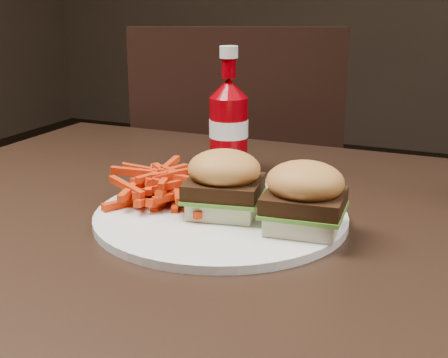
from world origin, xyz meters
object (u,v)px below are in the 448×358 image
at_px(dining_table, 297,242).
at_px(ketchup_bottle, 229,135).
at_px(plate, 221,217).
at_px(chair_far, 235,222).

distance_m(dining_table, ketchup_bottle, 0.25).
distance_m(dining_table, plate, 0.10).
relative_size(chair_far, ketchup_bottle, 4.20).
xyz_separation_m(plate, ketchup_bottle, (-0.07, 0.19, 0.06)).
bearing_deg(plate, dining_table, 10.20).
bearing_deg(chair_far, dining_table, 94.15).
xyz_separation_m(dining_table, plate, (-0.09, -0.02, 0.03)).
distance_m(chair_far, plate, 0.89).
distance_m(plate, ketchup_bottle, 0.21).
bearing_deg(plate, ketchup_bottle, 110.36).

